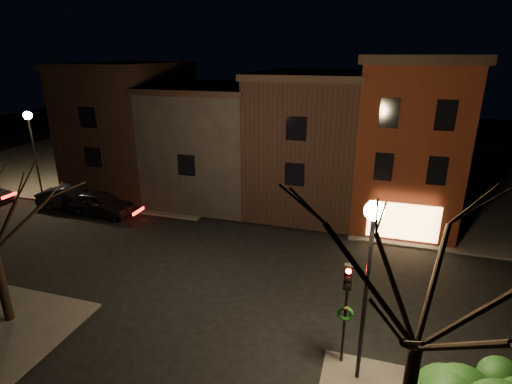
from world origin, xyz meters
TOP-DOWN VIEW (x-y plane):
  - ground at (0.00, 0.00)m, footprint 120.00×120.00m
  - sidewalk_far_left at (-20.00, 20.00)m, footprint 30.00×30.00m
  - corner_building at (8.00, 9.47)m, footprint 6.50×8.50m
  - row_building_a at (1.50, 10.50)m, footprint 7.30×10.30m
  - row_building_b at (-5.75, 10.50)m, footprint 7.80×10.30m
  - row_building_c at (-13.00, 10.50)m, footprint 7.30×10.30m
  - street_lamp_near at (6.20, -6.00)m, footprint 0.60×0.60m
  - street_lamp_far at (-19.00, 6.20)m, footprint 0.60×0.60m
  - traffic_signal at (5.60, -5.51)m, footprint 0.58×0.38m
  - bare_tree_right at (7.50, -8.50)m, footprint 6.40×6.40m
  - parked_car_a at (-11.84, 4.12)m, footprint 5.10×2.28m
  - parked_car_b at (-14.59, 4.50)m, footprint 4.96×2.03m

SIDE VIEW (x-z plane):
  - ground at x=0.00m, z-range 0.00..0.00m
  - sidewalk_far_left at x=-20.00m, z-range 0.00..0.12m
  - parked_car_b at x=-14.59m, z-range 0.00..1.60m
  - parked_car_a at x=-11.84m, z-range 0.00..1.70m
  - traffic_signal at x=5.60m, z-range 0.78..4.83m
  - row_building_b at x=-5.75m, z-range 0.13..8.53m
  - row_building_a at x=1.50m, z-range 0.13..9.53m
  - row_building_c at x=-13.00m, z-range 0.13..10.03m
  - street_lamp_near at x=6.20m, z-range 1.94..8.42m
  - street_lamp_far at x=-19.00m, z-range 1.94..8.42m
  - corner_building at x=8.00m, z-range 0.15..10.65m
  - bare_tree_right at x=7.50m, z-range 1.90..10.40m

